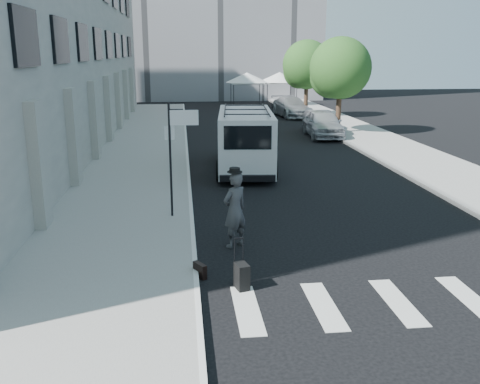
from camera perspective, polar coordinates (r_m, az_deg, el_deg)
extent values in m
plane|color=black|center=(14.04, 3.35, -6.64)|extent=(120.00, 120.00, 0.00)
cube|color=gray|center=(29.39, -10.12, 4.66)|extent=(4.50, 48.00, 0.15)
cube|color=gray|center=(35.11, 12.55, 6.16)|extent=(4.00, 56.00, 0.15)
cube|color=gray|center=(32.26, -23.82, 15.14)|extent=(10.00, 44.00, 12.00)
cylinder|color=black|center=(16.41, -7.43, 3.33)|extent=(0.07, 0.07, 3.50)
cube|color=white|center=(16.28, -7.53, 6.28)|extent=(0.30, 0.03, 0.42)
cube|color=white|center=(16.20, -5.98, 7.89)|extent=(0.85, 0.06, 0.45)
cylinder|color=black|center=(34.52, 10.45, 8.35)|extent=(0.32, 0.32, 2.80)
sphere|color=#17481C|center=(34.33, 10.67, 12.87)|extent=(3.80, 3.80, 3.80)
sphere|color=#17481C|center=(34.82, 9.69, 12.00)|extent=(2.66, 2.66, 2.66)
cylinder|color=black|center=(43.18, 7.04, 9.72)|extent=(0.32, 0.32, 2.80)
sphere|color=#17481C|center=(43.03, 7.16, 13.34)|extent=(3.80, 3.80, 3.80)
sphere|color=#17481C|center=(43.54, 6.43, 12.63)|extent=(2.66, 2.66, 2.66)
cylinder|color=black|center=(49.88, -0.68, 10.15)|extent=(0.06, 0.06, 2.20)
cylinder|color=black|center=(50.23, 2.56, 10.17)|extent=(0.06, 0.06, 2.20)
cylinder|color=black|center=(52.66, -0.98, 10.39)|extent=(0.06, 0.06, 2.20)
cylinder|color=black|center=(52.99, 2.09, 10.41)|extent=(0.06, 0.06, 2.20)
cube|color=white|center=(51.34, 0.75, 11.57)|extent=(3.00, 3.00, 0.12)
cone|color=white|center=(51.32, 0.75, 12.12)|extent=(4.00, 4.00, 0.90)
cylinder|color=black|center=(50.78, 2.92, 10.21)|extent=(0.06, 0.06, 2.20)
cylinder|color=black|center=(51.30, 6.06, 10.20)|extent=(0.06, 0.06, 2.20)
cylinder|color=black|center=(53.54, 2.44, 10.45)|extent=(0.06, 0.06, 2.20)
cylinder|color=black|center=(54.03, 5.43, 10.44)|extent=(0.06, 0.06, 2.20)
cube|color=white|center=(52.32, 4.24, 11.59)|extent=(3.00, 3.00, 0.12)
cone|color=white|center=(52.29, 4.25, 12.14)|extent=(4.00, 4.00, 0.90)
imported|color=#3C3C3E|center=(14.24, -0.56, -1.93)|extent=(0.90, 0.84, 2.06)
cube|color=black|center=(12.64, -4.30, -8.32)|extent=(0.32, 0.44, 0.34)
cube|color=black|center=(11.97, 0.18, -8.99)|extent=(0.35, 0.46, 0.59)
cylinder|color=black|center=(11.88, -0.60, -6.28)|extent=(0.02, 0.02, 0.56)
cylinder|color=black|center=(11.95, 0.33, -6.16)|extent=(0.02, 0.02, 0.56)
cube|color=black|center=(11.82, -0.14, -4.97)|extent=(0.23, 0.09, 0.03)
cube|color=silver|center=(23.57, 0.59, 5.68)|extent=(2.83, 6.33, 2.39)
cube|color=silver|center=(26.97, 0.40, 5.67)|extent=(2.25, 1.22, 1.25)
cube|color=black|center=(20.47, 0.82, 5.82)|extent=(1.82, 0.26, 0.91)
cylinder|color=black|center=(25.86, -1.95, 4.32)|extent=(0.40, 0.89, 0.87)
cylinder|color=black|center=(25.91, 2.86, 4.33)|extent=(0.40, 0.89, 0.87)
cylinder|color=black|center=(21.73, -2.13, 2.31)|extent=(0.40, 0.89, 0.87)
cylinder|color=black|center=(21.79, 3.57, 2.32)|extent=(0.40, 0.89, 0.87)
imported|color=#AAADB3|center=(33.40, 8.88, 7.23)|extent=(2.29, 5.04, 1.68)
imported|color=#525359|center=(35.72, 8.52, 7.47)|extent=(1.48, 4.14, 1.36)
imported|color=#93969A|center=(43.74, 5.51, 9.02)|extent=(2.79, 5.63, 1.57)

